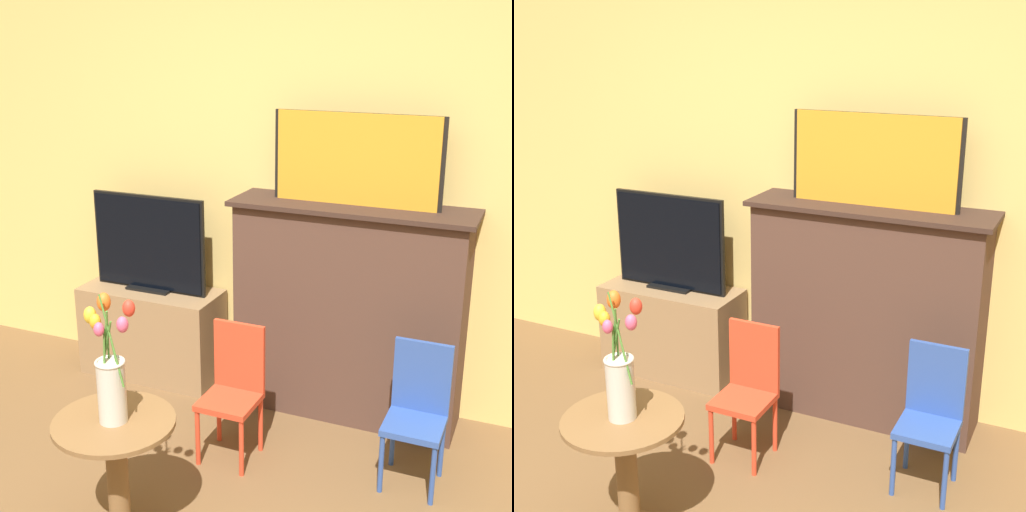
# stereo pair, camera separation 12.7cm
# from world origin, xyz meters

# --- Properties ---
(wall_back) EXTENTS (8.00, 0.06, 2.70)m
(wall_back) POSITION_xyz_m (0.00, 2.13, 1.35)
(wall_back) COLOR #E0BC66
(wall_back) RESTS_ON ground
(fireplace_mantel) EXTENTS (1.27, 0.38, 1.18)m
(fireplace_mantel) POSITION_xyz_m (0.23, 1.93, 0.61)
(fireplace_mantel) COLOR #4C3328
(fireplace_mantel) RESTS_ON ground
(painting) EXTENTS (0.88, 0.03, 0.46)m
(painting) POSITION_xyz_m (0.24, 1.94, 1.42)
(painting) COLOR black
(painting) RESTS_ON fireplace_mantel
(tv_stand) EXTENTS (0.85, 0.36, 0.55)m
(tv_stand) POSITION_xyz_m (-0.98, 1.90, 0.28)
(tv_stand) COLOR olive
(tv_stand) RESTS_ON ground
(tv_monitor) EXTENTS (0.73, 0.12, 0.58)m
(tv_monitor) POSITION_xyz_m (-0.98, 1.91, 0.83)
(tv_monitor) COLOR black
(tv_monitor) RESTS_ON tv_stand
(chair_red) EXTENTS (0.27, 0.27, 0.68)m
(chair_red) POSITION_xyz_m (-0.16, 1.31, 0.37)
(chair_red) COLOR red
(chair_red) RESTS_ON ground
(chair_blue) EXTENTS (0.27, 0.27, 0.68)m
(chair_blue) POSITION_xyz_m (0.71, 1.45, 0.37)
(chair_blue) COLOR #2D4C99
(chair_blue) RESTS_ON ground
(side_table) EXTENTS (0.49, 0.49, 0.56)m
(side_table) POSITION_xyz_m (-0.32, 0.54, 0.36)
(side_table) COLOR brown
(side_table) RESTS_ON ground
(vase_tulips) EXTENTS (0.28, 0.16, 0.55)m
(vase_tulips) POSITION_xyz_m (-0.32, 0.54, 0.76)
(vase_tulips) COLOR beige
(vase_tulips) RESTS_ON side_table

